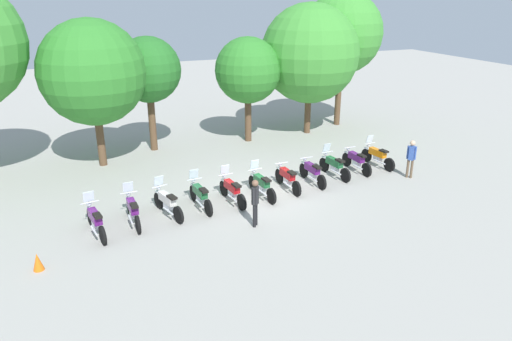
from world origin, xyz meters
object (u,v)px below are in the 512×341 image
(tree_1, at_px, (92,73))
(traffic_cone, at_px, (38,262))
(person_1, at_px, (411,156))
(person_0, at_px, (255,199))
(motorcycle_4, at_px, (232,190))
(tree_4, at_px, (310,54))
(motorcycle_6, at_px, (287,178))
(motorcycle_10, at_px, (377,156))
(motorcycle_5, at_px, (261,184))
(motorcycle_8, at_px, (334,165))
(motorcycle_9, at_px, (356,161))
(motorcycle_1, at_px, (133,210))
(motorcycle_2, at_px, (167,202))
(motorcycle_3, at_px, (200,195))
(motorcycle_0, at_px, (95,220))
(tree_3, at_px, (248,71))
(tree_2, at_px, (148,70))
(motorcycle_7, at_px, (312,172))
(tree_5, at_px, (342,33))

(tree_1, bearing_deg, traffic_cone, -106.65)
(person_1, distance_m, tree_1, 14.57)
(person_0, relative_size, traffic_cone, 3.17)
(motorcycle_4, height_order, tree_4, tree_4)
(motorcycle_6, xyz_separation_m, person_0, (-2.48, -2.59, 0.53))
(motorcycle_4, distance_m, motorcycle_10, 7.82)
(motorcycle_5, bearing_deg, motorcycle_8, -83.29)
(motorcycle_8, xyz_separation_m, motorcycle_9, (1.29, 0.20, -0.01))
(motorcycle_8, relative_size, person_1, 1.27)
(motorcycle_1, bearing_deg, motorcycle_8, -83.99)
(motorcycle_2, distance_m, motorcycle_3, 1.30)
(motorcycle_6, distance_m, person_1, 5.67)
(motorcycle_1, height_order, motorcycle_2, same)
(motorcycle_2, bearing_deg, person_0, -142.15)
(motorcycle_0, distance_m, motorcycle_8, 10.42)
(person_0, distance_m, tree_3, 10.61)
(motorcycle_4, distance_m, person_1, 8.18)
(tree_3, distance_m, traffic_cone, 14.80)
(motorcycle_5, xyz_separation_m, person_1, (6.87, -0.54, 0.49))
(motorcycle_6, bearing_deg, motorcycle_2, 94.50)
(motorcycle_10, bearing_deg, person_0, 107.96)
(tree_4, bearing_deg, tree_1, -173.50)
(motorcycle_3, relative_size, motorcycle_6, 1.00)
(motorcycle_5, bearing_deg, motorcycle_10, -84.83)
(motorcycle_5, height_order, motorcycle_9, motorcycle_5)
(motorcycle_1, height_order, motorcycle_5, same)
(motorcycle_0, xyz_separation_m, tree_3, (8.67, 8.19, 3.33))
(motorcycle_0, height_order, tree_3, tree_3)
(motorcycle_0, relative_size, motorcycle_5, 0.99)
(motorcycle_4, relative_size, tree_1, 0.32)
(person_0, bearing_deg, motorcycle_10, 66.73)
(motorcycle_3, xyz_separation_m, traffic_cone, (-5.64, -2.41, -0.24))
(tree_2, bearing_deg, motorcycle_1, -105.32)
(motorcycle_3, xyz_separation_m, motorcycle_6, (3.86, 0.40, -0.01))
(motorcycle_1, distance_m, motorcycle_3, 2.59)
(motorcycle_1, relative_size, tree_4, 0.30)
(motorcycle_0, height_order, motorcycle_5, same)
(tree_4, bearing_deg, motorcycle_2, -141.51)
(motorcycle_3, bearing_deg, motorcycle_0, 95.24)
(motorcycle_7, height_order, tree_5, tree_5)
(motorcycle_4, xyz_separation_m, motorcycle_5, (1.29, 0.10, 0.00))
(person_1, xyz_separation_m, tree_1, (-12.46, 6.77, 3.36))
(motorcycle_5, xyz_separation_m, person_0, (-1.19, -2.31, 0.51))
(motorcycle_8, distance_m, motorcycle_10, 2.60)
(motorcycle_6, xyz_separation_m, motorcycle_8, (2.56, 0.56, 0.01))
(motorcycle_0, bearing_deg, traffic_cone, 122.95)
(tree_1, bearing_deg, tree_3, 8.00)
(motorcycle_5, xyz_separation_m, motorcycle_6, (1.29, 0.29, -0.01))
(traffic_cone, bearing_deg, tree_3, 43.34)
(motorcycle_0, height_order, motorcycle_7, motorcycle_0)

